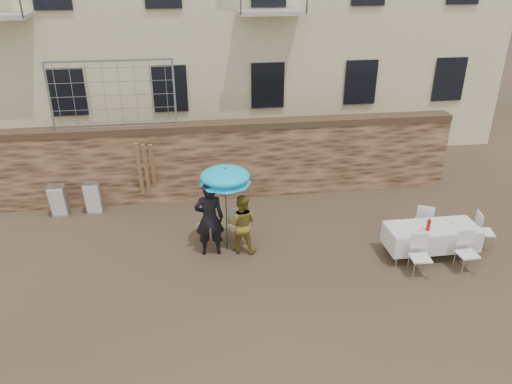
{
  "coord_description": "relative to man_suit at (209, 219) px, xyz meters",
  "views": [
    {
      "loc": [
        -1.07,
        -8.26,
        6.49
      ],
      "look_at": [
        0.4,
        2.2,
        1.4
      ],
      "focal_mm": 35.0,
      "sensor_mm": 36.0,
      "label": 1
    }
  ],
  "objects": [
    {
      "name": "table_chair_front_left",
      "position": [
        4.51,
        -1.56,
        -0.45
      ],
      "size": [
        0.51,
        0.51,
        0.96
      ],
      "primitive_type": null,
      "rotation": [
        0.0,
        0.0,
        -0.07
      ],
      "color": "white",
      "rests_on": "ground"
    },
    {
      "name": "umbrella",
      "position": [
        0.4,
        0.1,
        0.94
      ],
      "size": [
        1.19,
        1.19,
        1.99
      ],
      "color": "#3F3F44",
      "rests_on": "ground"
    },
    {
      "name": "couple_chair_right",
      "position": [
        0.7,
        0.55,
        -0.45
      ],
      "size": [
        0.57,
        0.57,
        0.96
      ],
      "primitive_type": null,
      "rotation": [
        0.0,
        0.0,
        2.93
      ],
      "color": "white",
      "rests_on": "ground"
    },
    {
      "name": "man_suit",
      "position": [
        0.0,
        0.0,
        0.0
      ],
      "size": [
        0.68,
        0.45,
        1.87
      ],
      "primitive_type": "imported",
      "rotation": [
        0.0,
        0.0,
        3.14
      ],
      "color": "black",
      "rests_on": "ground"
    },
    {
      "name": "table_chair_back",
      "position": [
        5.31,
        -0.01,
        -0.45
      ],
      "size": [
        0.65,
        0.65,
        0.96
      ],
      "primitive_type": null,
      "rotation": [
        0.0,
        0.0,
        2.67
      ],
      "color": "white",
      "rests_on": "ground"
    },
    {
      "name": "stone_wall",
      "position": [
        0.73,
        3.1,
        0.17
      ],
      "size": [
        13.0,
        0.5,
        2.2
      ],
      "primitive_type": "cube",
      "color": "brown",
      "rests_on": "ground"
    },
    {
      "name": "table_chair_front_right",
      "position": [
        5.61,
        -1.56,
        -0.45
      ],
      "size": [
        0.5,
        0.5,
        0.96
      ],
      "primitive_type": null,
      "rotation": [
        0.0,
        0.0,
        0.05
      ],
      "color": "white",
      "rests_on": "ground"
    },
    {
      "name": "chair_stack_left",
      "position": [
        -3.94,
        2.62,
        -0.47
      ],
      "size": [
        0.46,
        0.47,
        0.92
      ],
      "primitive_type": null,
      "color": "white",
      "rests_on": "ground"
    },
    {
      "name": "table_chair_side",
      "position": [
        6.51,
        -0.71,
        -0.45
      ],
      "size": [
        0.57,
        0.57,
        0.96
      ],
      "primitive_type": null,
      "rotation": [
        0.0,
        0.0,
        1.37
      ],
      "color": "white",
      "rests_on": "ground"
    },
    {
      "name": "soda_bottle",
      "position": [
        4.91,
        -0.96,
        -0.03
      ],
      "size": [
        0.09,
        0.09,
        0.26
      ],
      "primitive_type": "cylinder",
      "color": "red",
      "rests_on": "banquet_table"
    },
    {
      "name": "ground",
      "position": [
        0.73,
        -1.9,
        -0.93
      ],
      "size": [
        80.0,
        80.0,
        0.0
      ],
      "primitive_type": "plane",
      "color": "brown",
      "rests_on": "ground"
    },
    {
      "name": "banquet_table",
      "position": [
        5.11,
        -0.81,
        -0.2
      ],
      "size": [
        2.1,
        0.85,
        0.78
      ],
      "color": "white",
      "rests_on": "ground"
    },
    {
      "name": "couple_chair_left",
      "position": [
        0.0,
        0.55,
        -0.45
      ],
      "size": [
        0.64,
        0.64,
        0.96
      ],
      "primitive_type": null,
      "rotation": [
        0.0,
        0.0,
        3.59
      ],
      "color": "white",
      "rests_on": "ground"
    },
    {
      "name": "chain_link_fence",
      "position": [
        -2.27,
        3.1,
        2.17
      ],
      "size": [
        3.2,
        0.06,
        1.8
      ],
      "primitive_type": null,
      "color": "gray",
      "rests_on": "stone_wall"
    },
    {
      "name": "wood_planks",
      "position": [
        -1.44,
        2.69,
        0.07
      ],
      "size": [
        0.7,
        0.2,
        2.0
      ],
      "primitive_type": null,
      "color": "#A37749",
      "rests_on": "ground"
    },
    {
      "name": "chair_stack_right",
      "position": [
        -3.04,
        2.62,
        -0.47
      ],
      "size": [
        0.46,
        0.4,
        0.92
      ],
      "primitive_type": null,
      "color": "white",
      "rests_on": "ground"
    },
    {
      "name": "woman_dress",
      "position": [
        0.75,
        0.0,
        -0.19
      ],
      "size": [
        0.85,
        0.74,
        1.48
      ],
      "primitive_type": "imported",
      "rotation": [
        0.0,
        0.0,
        2.85
      ],
      "color": "#AE9235",
      "rests_on": "ground"
    }
  ]
}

